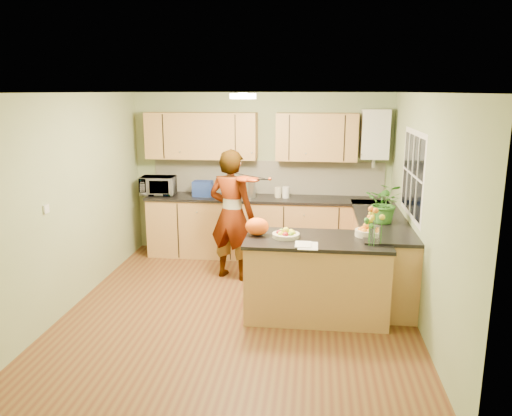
# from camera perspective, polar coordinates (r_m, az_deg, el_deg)

# --- Properties ---
(floor) EXTENTS (4.50, 4.50, 0.00)m
(floor) POSITION_cam_1_polar(r_m,az_deg,el_deg) (6.05, -1.77, -11.36)
(floor) COLOR brown
(floor) RESTS_ON ground
(ceiling) EXTENTS (4.00, 4.50, 0.02)m
(ceiling) POSITION_cam_1_polar(r_m,az_deg,el_deg) (5.50, -1.96, 13.04)
(ceiling) COLOR silver
(ceiling) RESTS_ON wall_back
(wall_back) EXTENTS (4.00, 0.02, 2.50)m
(wall_back) POSITION_cam_1_polar(r_m,az_deg,el_deg) (7.84, 0.58, 3.92)
(wall_back) COLOR gray
(wall_back) RESTS_ON floor
(wall_front) EXTENTS (4.00, 0.02, 2.50)m
(wall_front) POSITION_cam_1_polar(r_m,az_deg,el_deg) (3.53, -7.33, -7.91)
(wall_front) COLOR gray
(wall_front) RESTS_ON floor
(wall_left) EXTENTS (0.02, 4.50, 2.50)m
(wall_left) POSITION_cam_1_polar(r_m,az_deg,el_deg) (6.26, -20.28, 0.72)
(wall_left) COLOR gray
(wall_left) RESTS_ON floor
(wall_right) EXTENTS (0.02, 4.50, 2.50)m
(wall_right) POSITION_cam_1_polar(r_m,az_deg,el_deg) (5.71, 18.41, -0.28)
(wall_right) COLOR gray
(wall_right) RESTS_ON floor
(back_counter) EXTENTS (3.64, 0.62, 0.94)m
(back_counter) POSITION_cam_1_polar(r_m,az_deg,el_deg) (7.70, 1.07, -2.18)
(back_counter) COLOR #A97443
(back_counter) RESTS_ON floor
(right_counter) EXTENTS (0.62, 2.24, 0.94)m
(right_counter) POSITION_cam_1_polar(r_m,az_deg,el_deg) (6.67, 13.96, -5.03)
(right_counter) COLOR #A97443
(right_counter) RESTS_ON floor
(splashback) EXTENTS (3.60, 0.02, 0.52)m
(splashback) POSITION_cam_1_polar(r_m,az_deg,el_deg) (7.82, 1.30, 3.53)
(splashback) COLOR white
(splashback) RESTS_ON back_counter
(upper_cabinets) EXTENTS (3.20, 0.34, 0.70)m
(upper_cabinets) POSITION_cam_1_polar(r_m,az_deg,el_deg) (7.62, -0.88, 8.20)
(upper_cabinets) COLOR #A97443
(upper_cabinets) RESTS_ON wall_back
(boiler) EXTENTS (0.40, 0.30, 0.86)m
(boiler) POSITION_cam_1_polar(r_m,az_deg,el_deg) (7.61, 13.43, 8.19)
(boiler) COLOR white
(boiler) RESTS_ON wall_back
(window_right) EXTENTS (0.01, 1.30, 1.05)m
(window_right) POSITION_cam_1_polar(r_m,az_deg,el_deg) (6.23, 17.46, 3.69)
(window_right) COLOR white
(window_right) RESTS_ON wall_right
(light_switch) EXTENTS (0.02, 0.09, 0.09)m
(light_switch) POSITION_cam_1_polar(r_m,az_deg,el_deg) (5.73, -22.86, -0.10)
(light_switch) COLOR white
(light_switch) RESTS_ON wall_left
(ceiling_lamp) EXTENTS (0.30, 0.30, 0.07)m
(ceiling_lamp) POSITION_cam_1_polar(r_m,az_deg,el_deg) (5.80, -1.50, 12.67)
(ceiling_lamp) COLOR #FFEABF
(ceiling_lamp) RESTS_ON ceiling
(peninsula_island) EXTENTS (1.60, 0.82, 0.92)m
(peninsula_island) POSITION_cam_1_polar(r_m,az_deg,el_deg) (5.75, 6.89, -7.83)
(peninsula_island) COLOR #A97443
(peninsula_island) RESTS_ON floor
(fruit_dish) EXTENTS (0.31, 0.31, 0.11)m
(fruit_dish) POSITION_cam_1_polar(r_m,az_deg,el_deg) (5.60, 3.44, -2.92)
(fruit_dish) COLOR beige
(fruit_dish) RESTS_ON peninsula_island
(orange_bowl) EXTENTS (0.26, 0.26, 0.15)m
(orange_bowl) POSITION_cam_1_polar(r_m,az_deg,el_deg) (5.76, 12.52, -2.55)
(orange_bowl) COLOR beige
(orange_bowl) RESTS_ON peninsula_island
(flower_vase) EXTENTS (0.25, 0.25, 0.46)m
(flower_vase) POSITION_cam_1_polar(r_m,az_deg,el_deg) (5.39, 13.51, -1.05)
(flower_vase) COLOR silver
(flower_vase) RESTS_ON peninsula_island
(orange_bag) EXTENTS (0.28, 0.24, 0.20)m
(orange_bag) POSITION_cam_1_polar(r_m,az_deg,el_deg) (5.66, 0.12, -2.12)
(orange_bag) COLOR #FF5F15
(orange_bag) RESTS_ON peninsula_island
(papers) EXTENTS (0.21, 0.29, 0.01)m
(papers) POSITION_cam_1_polar(r_m,az_deg,el_deg) (5.31, 5.95, -4.29)
(papers) COLOR white
(papers) RESTS_ON peninsula_island
(violinist) EXTENTS (0.75, 0.60, 1.78)m
(violinist) POSITION_cam_1_polar(r_m,az_deg,el_deg) (6.73, -2.79, -0.79)
(violinist) COLOR #DFAA88
(violinist) RESTS_ON floor
(violin) EXTENTS (0.63, 0.55, 0.16)m
(violin) POSITION_cam_1_polar(r_m,az_deg,el_deg) (6.38, -1.39, 3.34)
(violin) COLOR #541205
(violin) RESTS_ON violinist
(microwave) EXTENTS (0.54, 0.38, 0.29)m
(microwave) POSITION_cam_1_polar(r_m,az_deg,el_deg) (7.90, -11.13, 2.52)
(microwave) COLOR white
(microwave) RESTS_ON back_counter
(blue_box) EXTENTS (0.29, 0.22, 0.23)m
(blue_box) POSITION_cam_1_polar(r_m,az_deg,el_deg) (7.70, -6.10, 2.22)
(blue_box) COLOR navy
(blue_box) RESTS_ON back_counter
(kettle) EXTENTS (0.17, 0.17, 0.33)m
(kettle) POSITION_cam_1_polar(r_m,az_deg,el_deg) (7.58, -0.67, 2.24)
(kettle) COLOR #B7B7BC
(kettle) RESTS_ON back_counter
(jar_cream) EXTENTS (0.10, 0.10, 0.15)m
(jar_cream) POSITION_cam_1_polar(r_m,az_deg,el_deg) (7.58, 2.53, 1.80)
(jar_cream) COLOR beige
(jar_cream) RESTS_ON back_counter
(jar_white) EXTENTS (0.13, 0.13, 0.17)m
(jar_white) POSITION_cam_1_polar(r_m,az_deg,el_deg) (7.56, 3.43, 1.80)
(jar_white) COLOR white
(jar_white) RESTS_ON back_counter
(potted_plant) EXTENTS (0.54, 0.50, 0.50)m
(potted_plant) POSITION_cam_1_polar(r_m,az_deg,el_deg) (6.26, 14.58, 0.58)
(potted_plant) COLOR #397D29
(potted_plant) RESTS_ON right_counter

